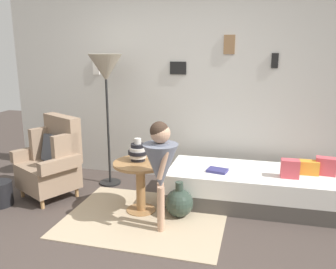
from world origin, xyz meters
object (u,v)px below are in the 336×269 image
floor_lamp (106,72)px  person_child (161,162)px  armchair (52,161)px  demijohn_near (179,203)px  magazine_basket (0,194)px  side_table (141,176)px  vase_striped (138,152)px  book_on_daybed (217,170)px  daybed (252,187)px

floor_lamp → person_child: size_ratio=1.54×
armchair → person_child: size_ratio=0.88×
floor_lamp → person_child: bearing=-45.4°
armchair → demijohn_near: (1.60, -0.16, -0.28)m
person_child → magazine_basket: size_ratio=3.92×
side_table → person_child: person_child is taller
armchair → floor_lamp: size_ratio=0.57×
armchair → magazine_basket: bearing=-137.1°
armchair → magazine_basket: armchair is taller
floor_lamp → magazine_basket: (-0.94, -0.94, -1.33)m
person_child → demijohn_near: size_ratio=2.82×
vase_striped → book_on_daybed: (0.83, 0.33, -0.25)m
daybed → magazine_basket: size_ratio=6.83×
side_table → demijohn_near: size_ratio=1.50×
daybed → book_on_daybed: size_ratio=8.70×
side_table → vase_striped: bearing=130.8°
floor_lamp → demijohn_near: size_ratio=4.34×
vase_striped → demijohn_near: (0.48, -0.06, -0.51)m
magazine_basket → side_table: bearing=9.4°
vase_striped → person_child: size_ratio=0.23×
vase_striped → demijohn_near: size_ratio=0.64×
person_child → demijohn_near: 0.64m
demijohn_near → daybed: bearing=34.9°
person_child → armchair: bearing=162.4°
vase_striped → book_on_daybed: vase_striped is taller
person_child → book_on_daybed: bearing=56.7°
armchair → magazine_basket: size_ratio=3.46×
person_child → magazine_basket: person_child is taller
vase_striped → magazine_basket: vase_striped is taller
armchair → vase_striped: size_ratio=3.89×
daybed → demijohn_near: size_ratio=4.92×
vase_striped → person_child: 0.52m
book_on_daybed → vase_striped: bearing=-158.1°
person_child → magazine_basket: bearing=178.2°
vase_striped → magazine_basket: (-1.57, -0.31, -0.53)m
floor_lamp → magazine_basket: size_ratio=6.03×
side_table → floor_lamp: (-0.67, 0.68, 1.06)m
side_table → magazine_basket: 1.65m
armchair → demijohn_near: bearing=-5.6°
armchair → vase_striped: (1.13, -0.10, 0.23)m
book_on_daybed → demijohn_near: bearing=-131.8°
demijohn_near → magazine_basket: 2.06m
floor_lamp → person_child: (0.99, -1.00, -0.77)m
book_on_daybed → magazine_basket: 2.50m
person_child → daybed: bearing=44.3°
daybed → side_table: side_table is taller
book_on_daybed → person_child: bearing=-123.3°
floor_lamp → person_child: 1.61m
armchair → floor_lamp: floor_lamp is taller
vase_striped → person_child: person_child is taller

